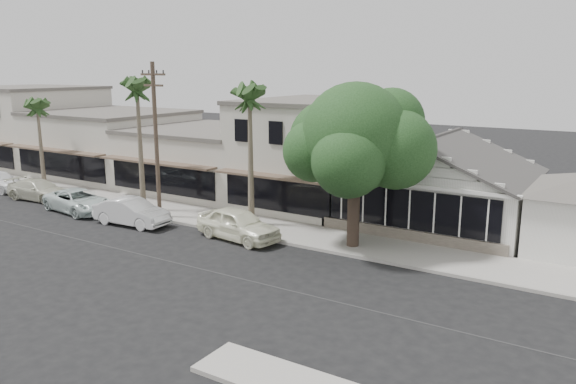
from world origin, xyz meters
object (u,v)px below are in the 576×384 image
Objects in this scene: utility_pole at (156,137)px; car_0 at (238,224)px; shade_tree at (356,140)px; car_1 at (132,212)px; car_3 at (39,190)px; car_2 at (78,201)px.

utility_pole is 7.53m from car_0.
utility_pole is 12.00m from shade_tree.
shade_tree reaches higher than car_1.
utility_pole is 11.19m from car_3.
shade_tree is (12.30, 3.03, 4.55)m from car_1.
car_2 reaches higher than car_3.
shade_tree is at bearing -62.05° from car_0.
shade_tree is at bearing -73.95° from car_2.
shade_tree reaches higher than car_0.
car_3 is at bearing -174.89° from shade_tree.
car_1 is 13.46m from shade_tree.
shade_tree is (5.57, 2.04, 4.48)m from car_0.
car_0 is 1.02× the size of car_3.
car_3 is at bearing -175.84° from utility_pole.
car_0 reaches higher than car_2.
utility_pole reaches higher than car_1.
car_0 is 6.80m from car_1.
utility_pole is 4.43m from car_1.
car_2 is 5.05m from car_3.
car_1 is 0.57× the size of shade_tree.
car_1 is at bearing -86.52° from car_2.
utility_pole reaches higher than car_0.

